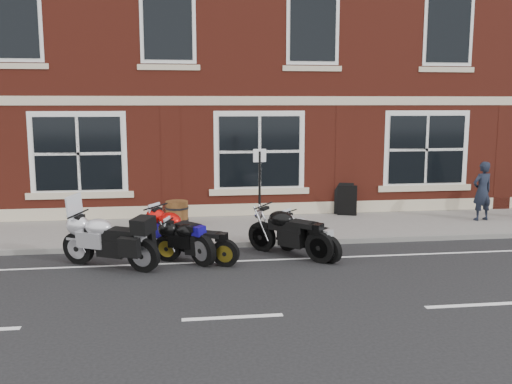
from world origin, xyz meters
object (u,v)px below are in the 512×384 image
at_px(moto_sport_silver, 307,234).
at_px(barrel_planter, 177,214).
at_px(pedestrian_left, 482,191).
at_px(a_board_sign, 345,199).
at_px(moto_sport_black, 195,241).
at_px(parking_sign, 260,188).
at_px(moto_touring_silver, 108,238).
at_px(moto_sport_red, 178,232).
at_px(moto_naked_black, 289,230).

distance_m(moto_sport_silver, barrel_planter, 4.05).
bearing_deg(moto_sport_silver, pedestrian_left, -6.85).
relative_size(pedestrian_left, a_board_sign, 1.78).
height_order(moto_sport_silver, barrel_planter, moto_sport_silver).
xyz_separation_m(moto_sport_black, moto_sport_silver, (2.47, 0.25, 0.00)).
xyz_separation_m(moto_sport_black, a_board_sign, (4.46, 4.04, 0.09)).
height_order(a_board_sign, parking_sign, parking_sign).
bearing_deg(a_board_sign, moto_touring_silver, -127.64).
relative_size(moto_sport_red, barrel_planter, 2.70).
distance_m(moto_sport_black, parking_sign, 2.28).
relative_size(moto_sport_red, parking_sign, 0.85).
bearing_deg(barrel_planter, moto_sport_red, -89.30).
relative_size(moto_touring_silver, moto_naked_black, 1.20).
relative_size(moto_sport_black, moto_sport_silver, 1.05).
relative_size(barrel_planter, parking_sign, 0.31).
xyz_separation_m(pedestrian_left, parking_sign, (-6.41, -1.44, 0.43)).
relative_size(moto_touring_silver, pedestrian_left, 1.26).
bearing_deg(moto_sport_silver, parking_sign, 96.20).
distance_m(moto_naked_black, parking_sign, 1.44).
height_order(moto_naked_black, pedestrian_left, pedestrian_left).
xyz_separation_m(moto_naked_black, barrel_planter, (-2.44, 2.84, -0.12)).
xyz_separation_m(moto_touring_silver, a_board_sign, (6.23, 4.07, -0.03)).
bearing_deg(parking_sign, moto_sport_silver, -57.62).
relative_size(pedestrian_left, barrel_planter, 2.40).
bearing_deg(moto_touring_silver, moto_naked_black, -55.96).
distance_m(moto_touring_silver, barrel_planter, 3.47).
bearing_deg(moto_sport_black, moto_naked_black, -56.10).
height_order(moto_touring_silver, moto_sport_silver, moto_touring_silver).
relative_size(moto_touring_silver, moto_sport_silver, 1.22).
bearing_deg(moto_sport_black, moto_sport_red, 63.20).
height_order(moto_sport_silver, pedestrian_left, pedestrian_left).
distance_m(moto_touring_silver, parking_sign, 3.71).
xyz_separation_m(moto_naked_black, a_board_sign, (2.39, 3.74, 0.00)).
distance_m(a_board_sign, barrel_planter, 4.92).
xyz_separation_m(moto_sport_black, parking_sign, (1.57, 1.39, 0.88)).
xyz_separation_m(moto_touring_silver, barrel_planter, (1.40, 3.17, -0.15)).
bearing_deg(pedestrian_left, moto_sport_black, 7.74).
bearing_deg(barrel_planter, a_board_sign, 10.62).
bearing_deg(moto_naked_black, moto_sport_black, 144.56).
height_order(moto_sport_silver, moto_naked_black, moto_naked_black).
xyz_separation_m(moto_touring_silver, moto_sport_red, (1.43, 0.47, -0.03)).
relative_size(moto_sport_red, a_board_sign, 2.00).
bearing_deg(parking_sign, moto_naked_black, -71.13).
bearing_deg(moto_sport_black, moto_touring_silver, 116.59).
bearing_deg(barrel_planter, moto_sport_silver, -45.47).
xyz_separation_m(pedestrian_left, a_board_sign, (-3.52, 1.21, -0.36)).
bearing_deg(moto_sport_black, a_board_sign, -22.18).
bearing_deg(moto_sport_silver, barrel_planter, 102.56).
xyz_separation_m(barrel_planter, parking_sign, (1.94, -1.74, 0.91)).
height_order(moto_sport_black, barrel_planter, moto_sport_black).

